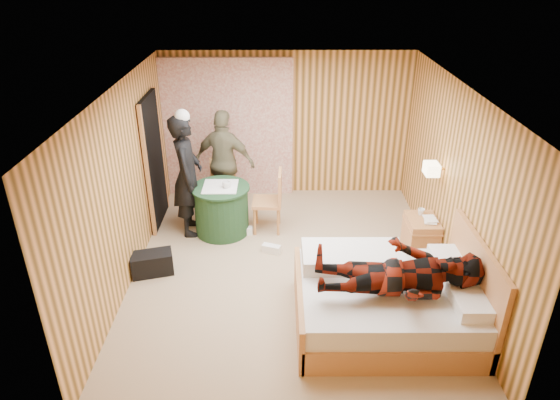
{
  "coord_description": "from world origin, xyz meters",
  "views": [
    {
      "loc": [
        -0.14,
        -5.73,
        3.93
      ],
      "look_at": [
        -0.12,
        0.02,
        1.05
      ],
      "focal_mm": 32.0,
      "sensor_mm": 36.0,
      "label": 1
    }
  ],
  "objects_px": {
    "duffel_bag": "(152,263)",
    "man_on_bed": "(401,264)",
    "woman_standing": "(187,176)",
    "wall_lamp": "(432,169)",
    "round_table": "(222,209)",
    "nightstand": "(421,236)",
    "chair_far": "(224,182)",
    "bed": "(388,301)",
    "chair_near": "(272,197)",
    "man_at_table": "(225,162)"
  },
  "relations": [
    {
      "from": "duffel_bag",
      "to": "man_on_bed",
      "type": "height_order",
      "value": "man_on_bed"
    },
    {
      "from": "woman_standing",
      "to": "man_on_bed",
      "type": "distance_m",
      "value": 3.58
    },
    {
      "from": "wall_lamp",
      "to": "round_table",
      "type": "bearing_deg",
      "value": 168.99
    },
    {
      "from": "duffel_bag",
      "to": "nightstand",
      "type": "bearing_deg",
      "value": -8.27
    },
    {
      "from": "nightstand",
      "to": "round_table",
      "type": "distance_m",
      "value": 2.97
    },
    {
      "from": "wall_lamp",
      "to": "chair_far",
      "type": "relative_size",
      "value": 0.28
    },
    {
      "from": "bed",
      "to": "man_on_bed",
      "type": "bearing_deg",
      "value": -83.2
    },
    {
      "from": "nightstand",
      "to": "chair_far",
      "type": "relative_size",
      "value": 0.63
    },
    {
      "from": "nightstand",
      "to": "chair_near",
      "type": "relative_size",
      "value": 0.6
    },
    {
      "from": "wall_lamp",
      "to": "duffel_bag",
      "type": "height_order",
      "value": "wall_lamp"
    },
    {
      "from": "chair_near",
      "to": "duffel_bag",
      "type": "distance_m",
      "value": 2.05
    },
    {
      "from": "wall_lamp",
      "to": "round_table",
      "type": "relative_size",
      "value": 0.3
    },
    {
      "from": "duffel_bag",
      "to": "man_at_table",
      "type": "height_order",
      "value": "man_at_table"
    },
    {
      "from": "chair_far",
      "to": "man_on_bed",
      "type": "relative_size",
      "value": 0.53
    },
    {
      "from": "chair_near",
      "to": "woman_standing",
      "type": "bearing_deg",
      "value": -86.78
    },
    {
      "from": "woman_standing",
      "to": "chair_far",
      "type": "bearing_deg",
      "value": -39.52
    },
    {
      "from": "chair_far",
      "to": "duffel_bag",
      "type": "distance_m",
      "value": 2.02
    },
    {
      "from": "bed",
      "to": "chair_far",
      "type": "relative_size",
      "value": 2.2
    },
    {
      "from": "nightstand",
      "to": "woman_standing",
      "type": "bearing_deg",
      "value": 168.5
    },
    {
      "from": "man_at_table",
      "to": "man_on_bed",
      "type": "height_order",
      "value": "man_on_bed"
    },
    {
      "from": "bed",
      "to": "woman_standing",
      "type": "xyz_separation_m",
      "value": [
        -2.62,
        2.18,
        0.61
      ]
    },
    {
      "from": "nightstand",
      "to": "man_on_bed",
      "type": "bearing_deg",
      "value": -113.0
    },
    {
      "from": "wall_lamp",
      "to": "man_on_bed",
      "type": "distance_m",
      "value": 1.98
    },
    {
      "from": "wall_lamp",
      "to": "woman_standing",
      "type": "distance_m",
      "value": 3.5
    },
    {
      "from": "duffel_bag",
      "to": "man_at_table",
      "type": "relative_size",
      "value": 0.32
    },
    {
      "from": "duffel_bag",
      "to": "woman_standing",
      "type": "bearing_deg",
      "value": 57.73
    },
    {
      "from": "wall_lamp",
      "to": "man_at_table",
      "type": "distance_m",
      "value": 3.24
    },
    {
      "from": "chair_near",
      "to": "duffel_bag",
      "type": "height_order",
      "value": "chair_near"
    },
    {
      "from": "chair_far",
      "to": "round_table",
      "type": "bearing_deg",
      "value": -102.38
    },
    {
      "from": "round_table",
      "to": "chair_far",
      "type": "bearing_deg",
      "value": 91.64
    },
    {
      "from": "wall_lamp",
      "to": "nightstand",
      "type": "relative_size",
      "value": 0.44
    },
    {
      "from": "nightstand",
      "to": "bed",
      "type": "bearing_deg",
      "value": -116.92
    },
    {
      "from": "chair_near",
      "to": "round_table",
      "type": "bearing_deg",
      "value": -83.13
    },
    {
      "from": "chair_far",
      "to": "man_at_table",
      "type": "xyz_separation_m",
      "value": [
        0.02,
        0.04,
        0.32
      ]
    },
    {
      "from": "chair_far",
      "to": "man_on_bed",
      "type": "bearing_deg",
      "value": -68.53
    },
    {
      "from": "bed",
      "to": "chair_near",
      "type": "height_order",
      "value": "bed"
    },
    {
      "from": "wall_lamp",
      "to": "woman_standing",
      "type": "xyz_separation_m",
      "value": [
        -3.42,
        0.61,
        -0.37
      ]
    },
    {
      "from": "nightstand",
      "to": "round_table",
      "type": "xyz_separation_m",
      "value": [
        -2.89,
        0.65,
        0.1
      ]
    },
    {
      "from": "round_table",
      "to": "duffel_bag",
      "type": "distance_m",
      "value": 1.42
    },
    {
      "from": "bed",
      "to": "man_at_table",
      "type": "bearing_deg",
      "value": 126.6
    },
    {
      "from": "chair_far",
      "to": "chair_near",
      "type": "bearing_deg",
      "value": -52.06
    },
    {
      "from": "bed",
      "to": "nightstand",
      "type": "height_order",
      "value": "bed"
    },
    {
      "from": "chair_far",
      "to": "woman_standing",
      "type": "bearing_deg",
      "value": -139.54
    },
    {
      "from": "chair_near",
      "to": "man_at_table",
      "type": "height_order",
      "value": "man_at_table"
    },
    {
      "from": "nightstand",
      "to": "man_on_bed",
      "type": "relative_size",
      "value": 0.33
    },
    {
      "from": "chair_near",
      "to": "woman_standing",
      "type": "height_order",
      "value": "woman_standing"
    },
    {
      "from": "man_at_table",
      "to": "chair_far",
      "type": "bearing_deg",
      "value": 82.0
    },
    {
      "from": "nightstand",
      "to": "round_table",
      "type": "height_order",
      "value": "round_table"
    },
    {
      "from": "wall_lamp",
      "to": "duffel_bag",
      "type": "xyz_separation_m",
      "value": [
        -3.77,
        -0.55,
        -1.15
      ]
    },
    {
      "from": "wall_lamp",
      "to": "round_table",
      "type": "distance_m",
      "value": 3.13
    }
  ]
}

